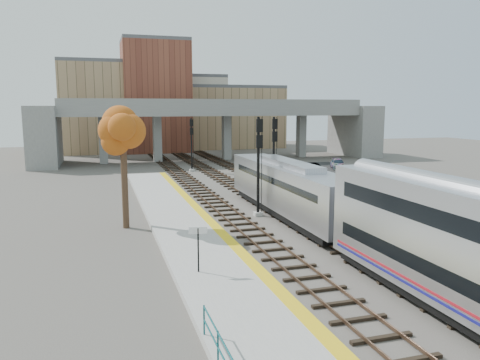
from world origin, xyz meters
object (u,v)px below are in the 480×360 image
object	(u,v)px
signal_mast_mid	(274,156)
signal_mast_far	(192,145)
car_b	(313,168)
car_c	(338,164)
signal_mast_near	(258,166)
car_a	(289,169)
locomotive	(288,187)
tree	(123,133)

from	to	relation	value
signal_mast_mid	signal_mast_far	bearing A→B (deg)	102.16
car_b	car_c	xyz separation A→B (m)	(5.31, 3.36, -0.01)
signal_mast_near	signal_mast_mid	xyz separation A→B (m)	(4.10, 7.42, -0.13)
signal_mast_far	car_c	xyz separation A→B (m)	(19.51, -3.29, -2.73)
signal_mast_mid	car_b	size ratio (longest dim) A/B	1.90
signal_mast_far	car_a	distance (m)	12.99
locomotive	car_a	xyz separation A→B (m)	(8.82, 20.80, -1.57)
tree	car_a	size ratio (longest dim) A/B	2.28
locomotive	signal_mast_near	size ratio (longest dim) A/B	2.50
car_c	tree	bearing A→B (deg)	-119.59
signal_mast_near	signal_mast_mid	size ratio (longest dim) A/B	1.03
tree	car_b	xyz separation A→B (m)	(24.19, 20.47, -5.93)
tree	signal_mast_near	bearing A→B (deg)	3.76
signal_mast_near	car_c	xyz separation A→B (m)	(19.51, 23.17, -3.21)
locomotive	signal_mast_near	world-z (taller)	signal_mast_near
signal_mast_far	car_b	size ratio (longest dim) A/B	1.76
locomotive	signal_mast_far	bearing A→B (deg)	94.40
locomotive	tree	size ratio (longest dim) A/B	2.13
tree	car_c	distance (m)	38.38
signal_mast_near	car_c	bearing A→B (deg)	49.91
car_a	signal_mast_near	bearing A→B (deg)	-104.46
signal_mast_near	car_a	bearing A→B (deg)	61.33
car_b	car_c	bearing A→B (deg)	21.77
tree	car_a	distance (m)	29.96
locomotive	car_b	xyz separation A→B (m)	(12.10, 20.64, -1.59)
locomotive	signal_mast_far	xyz separation A→B (m)	(-2.10, 27.29, 1.14)
locomotive	car_a	size ratio (longest dim) A/B	4.88
signal_mast_far	car_b	bearing A→B (deg)	-25.08
signal_mast_mid	car_c	bearing A→B (deg)	45.63
locomotive	signal_mast_far	distance (m)	27.39
car_a	signal_mast_far	bearing A→B (deg)	163.50
signal_mast_mid	signal_mast_far	size ratio (longest dim) A/B	1.07
signal_mast_mid	car_a	distance (m)	14.60
locomotive	signal_mast_mid	size ratio (longest dim) A/B	2.56
signal_mast_mid	car_a	xyz separation A→B (m)	(6.82, 12.55, -3.06)
signal_mast_far	car_b	world-z (taller)	signal_mast_far
locomotive	car_a	world-z (taller)	locomotive
signal_mast_far	car_a	bearing A→B (deg)	-30.72
signal_mast_far	car_a	size ratio (longest dim) A/B	1.77
signal_mast_near	locomotive	bearing A→B (deg)	-21.61
signal_mast_mid	car_c	xyz separation A→B (m)	(15.41, 15.75, -3.08)
signal_mast_near	signal_mast_mid	world-z (taller)	signal_mast_near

